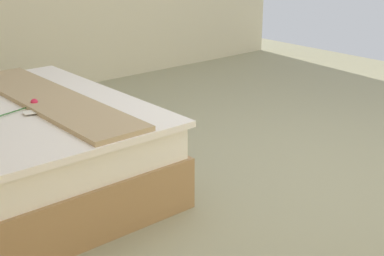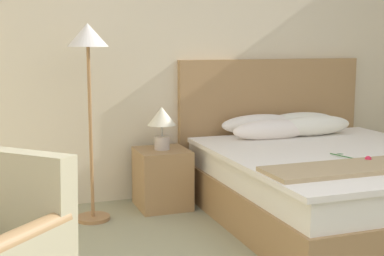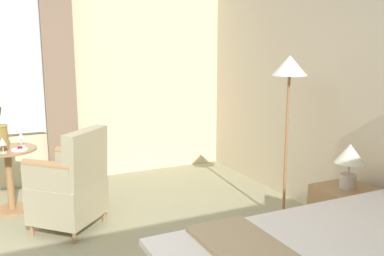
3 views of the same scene
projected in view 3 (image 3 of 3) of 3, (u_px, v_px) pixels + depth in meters
The scene contains 8 objects.
nightstand at pixel (345, 217), 3.62m from camera, with size 0.47×0.46×0.52m.
bedside_lamp at pixel (350, 159), 3.52m from camera, with size 0.25×0.25×0.38m.
floor_lamp_brass at pixel (289, 86), 3.93m from camera, with size 0.33×0.33×1.61m.
side_table_round at pixel (9, 174), 4.37m from camera, with size 0.57×0.57×0.67m.
wine_glass_near_bucket at pixel (2, 142), 4.14m from camera, with size 0.07×0.07×0.15m.
wine_glass_near_edge at pixel (21, 137), 4.40m from camera, with size 0.08×0.08×0.14m.
snack_plate at pixel (20, 149), 4.27m from camera, with size 0.16×0.16×0.04m.
armchair_by_window at pixel (71, 186), 3.94m from camera, with size 0.79×0.79×0.96m.
Camera 3 is at (2.26, 0.10, 1.71)m, focal length 40.00 mm.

